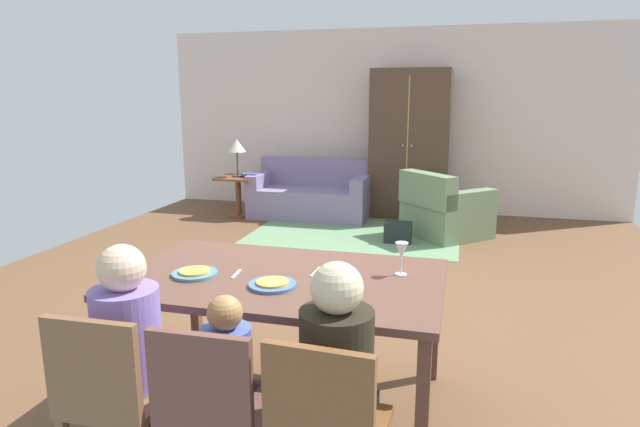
{
  "coord_description": "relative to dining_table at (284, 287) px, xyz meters",
  "views": [
    {
      "loc": [
        1.1,
        -4.15,
        1.74
      ],
      "look_at": [
        0.07,
        -0.27,
        0.85
      ],
      "focal_mm": 30.22,
      "sensor_mm": 36.0,
      "label": 1
    }
  ],
  "objects": [
    {
      "name": "side_table",
      "position": [
        -2.22,
        4.48,
        -0.32
      ],
      "size": [
        0.56,
        0.56,
        0.58
      ],
      "color": "brown",
      "rests_on": "ground_plane"
    },
    {
      "name": "person_child",
      "position": [
        -0.0,
        -0.73,
        -0.26
      ],
      "size": [
        0.22,
        0.29,
        0.92
      ],
      "color": "#393444",
      "rests_on": "ground_plane"
    },
    {
      "name": "book_lower",
      "position": [
        -2.02,
        4.53,
        -0.1
      ],
      "size": [
        0.22,
        0.16,
        0.03
      ],
      "primitive_type": "cube",
      "color": "maroon",
      "rests_on": "side_table"
    },
    {
      "name": "pizza_near_man",
      "position": [
        -0.48,
        -0.12,
        0.09
      ],
      "size": [
        0.17,
        0.17,
        0.01
      ],
      "primitive_type": "cylinder",
      "color": "gold",
      "rests_on": "plate_near_man"
    },
    {
      "name": "couch",
      "position": [
        -1.18,
        4.74,
        -0.39
      ],
      "size": [
        1.69,
        0.86,
        0.82
      ],
      "color": "gray",
      "rests_on": "ground_plane"
    },
    {
      "name": "book_upper",
      "position": [
        -2.02,
        4.47,
        -0.07
      ],
      "size": [
        0.22,
        0.16,
        0.03
      ],
      "primitive_type": "cube",
      "color": "#355385",
      "rests_on": "book_lower"
    },
    {
      "name": "wine_glass",
      "position": [
        0.63,
        0.18,
        0.2
      ],
      "size": [
        0.07,
        0.07,
        0.19
      ],
      "color": "silver",
      "rests_on": "dining_table"
    },
    {
      "name": "back_wall",
      "position": [
        -0.18,
        5.54,
        0.66
      ],
      "size": [
        6.91,
        0.1,
        2.7
      ],
      "primitive_type": "cube",
      "color": "beige",
      "rests_on": "ground_plane"
    },
    {
      "name": "table_lamp",
      "position": [
        -2.22,
        4.48,
        0.31
      ],
      "size": [
        0.26,
        0.26,
        0.54
      ],
      "color": "#42363D",
      "rests_on": "side_table"
    },
    {
      "name": "fork",
      "position": [
        -0.26,
        -0.05,
        0.07
      ],
      "size": [
        0.03,
        0.15,
        0.01
      ],
      "primitive_type": "cube",
      "rotation": [
        0.0,
        0.0,
        0.1
      ],
      "color": "silver",
      "rests_on": "dining_table"
    },
    {
      "name": "handbag",
      "position": [
        0.22,
        3.58,
        -0.56
      ],
      "size": [
        0.32,
        0.16,
        0.26
      ],
      "primitive_type": "cube",
      "color": "black",
      "rests_on": "ground_plane"
    },
    {
      "name": "knife",
      "position": [
        0.16,
        0.1,
        0.07
      ],
      "size": [
        0.02,
        0.17,
        0.01
      ],
      "primitive_type": "cube",
      "rotation": [
        0.0,
        0.0,
        -0.03
      ],
      "color": "silver",
      "rests_on": "dining_table"
    },
    {
      "name": "area_rug",
      "position": [
        -0.36,
        3.88,
        -0.69
      ],
      "size": [
        2.6,
        1.8,
        0.01
      ],
      "primitive_type": "cube",
      "color": "#658B62",
      "rests_on": "ground_plane"
    },
    {
      "name": "dining_table",
      "position": [
        0.0,
        0.0,
        0.0
      ],
      "size": [
        1.74,
        1.08,
        0.76
      ],
      "color": "brown",
      "rests_on": "ground_plane"
    },
    {
      "name": "ground_plane",
      "position": [
        -0.18,
        2.18,
        -0.7
      ],
      "size": [
        6.91,
        6.62,
        0.02
      ],
      "primitive_type": "cube",
      "color": "brown"
    },
    {
      "name": "dining_chair_woman",
      "position": [
        0.47,
        -0.9,
        -0.2
      ],
      "size": [
        0.44,
        0.44,
        0.87
      ],
      "color": "brown",
      "rests_on": "ground_plane"
    },
    {
      "name": "dining_chair_man",
      "position": [
        -0.48,
        -0.9,
        -0.2
      ],
      "size": [
        0.43,
        0.43,
        0.87
      ],
      "color": "brown",
      "rests_on": "ground_plane"
    },
    {
      "name": "armchair",
      "position": [
        0.73,
        4.05,
        -0.38
      ],
      "size": [
        1.21,
        1.21,
        0.82
      ],
      "color": "#667D5A",
      "rests_on": "ground_plane"
    },
    {
      "name": "dining_chair_child",
      "position": [
        0.0,
        -0.9,
        -0.2
      ],
      "size": [
        0.43,
        0.43,
        0.87
      ],
      "color": "brown",
      "rests_on": "ground_plane"
    },
    {
      "name": "person_man",
      "position": [
        -0.48,
        -0.72,
        -0.18
      ],
      "size": [
        0.3,
        0.4,
        1.11
      ],
      "color": "#363542",
      "rests_on": "ground_plane"
    },
    {
      "name": "armoire",
      "position": [
        0.17,
        5.15,
        0.36
      ],
      "size": [
        1.1,
        0.59,
        2.1
      ],
      "color": "#4E3626",
      "rests_on": "ground_plane"
    },
    {
      "name": "plate_near_man",
      "position": [
        -0.48,
        -0.12,
        0.08
      ],
      "size": [
        0.25,
        0.25,
        0.02
      ],
      "primitive_type": "cylinder",
      "color": "teal",
      "rests_on": "dining_table"
    },
    {
      "name": "plate_near_child",
      "position": [
        0.0,
        -0.18,
        0.08
      ],
      "size": [
        0.25,
        0.25,
        0.02
      ],
      "primitive_type": "cylinder",
      "color": "#496E98",
      "rests_on": "dining_table"
    },
    {
      "name": "pizza_near_child",
      "position": [
        0.0,
        -0.18,
        0.09
      ],
      "size": [
        0.17,
        0.17,
        0.01
      ],
      "primitive_type": "cylinder",
      "color": "gold",
      "rests_on": "plate_near_child"
    },
    {
      "name": "person_woman",
      "position": [
        0.48,
        -0.72,
        -0.18
      ],
      "size": [
        0.3,
        0.41,
        1.11
      ],
      "color": "#29314C",
      "rests_on": "ground_plane"
    }
  ]
}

